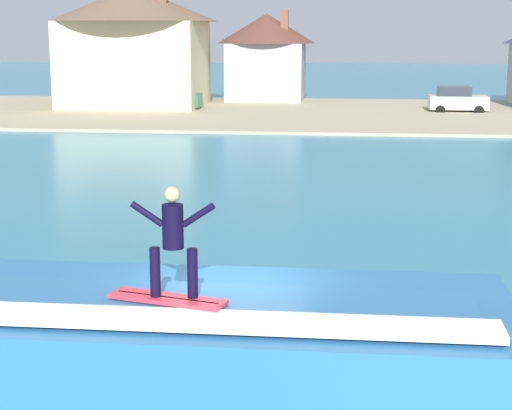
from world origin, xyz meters
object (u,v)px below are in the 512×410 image
Objects in this scene: house_small_cottage at (267,53)px; house_with_chimney at (134,40)px; surfer at (173,236)px; car_near_shore at (170,98)px; wave_crest at (219,341)px; surfboard at (168,299)px; car_far_shore at (457,100)px.

house_with_chimney is at bearing -143.78° from house_small_cottage.
house_with_chimney reaches higher than surfer.
house_small_cottage is (-3.93, 54.64, 1.18)m from surfer.
surfer is 47.48m from car_near_shore.
wave_crest is 2.24× the size of car_near_shore.
house_with_chimney is (-2.87, 1.73, 3.97)m from car_near_shore.
surfboard reaches higher than wave_crest.
surfer reaches higher than car_near_shore.
surfboard is at bearing -139.01° from wave_crest.
car_far_shore is 0.33× the size of house_with_chimney.
car_far_shore is 16.20m from house_small_cottage.
car_near_shore is at bearing -126.11° from house_small_cottage.
wave_crest is 54.33m from house_small_cottage.
surfer is 49.86m from house_with_chimney.
surfer is 54.79m from house_small_cottage.
surfboard is 0.48× the size of car_far_shore.
house_with_chimney is at bearing 148.90° from car_near_shore.
car_near_shore is at bearing 102.96° from wave_crest.
house_small_cottage reaches higher than car_near_shore.
surfboard is at bearing -85.99° from house_small_cottage.
wave_crest is at bearing -101.39° from car_far_shore.
house_small_cottage is at bearing 36.22° from house_with_chimney.
surfer reaches higher than wave_crest.
surfer is at bearing -135.44° from wave_crest.
car_near_shore and car_far_shore have the same top height.
car_near_shore is at bearing 101.98° from surfboard.
wave_crest is 5.47× the size of surfer.
house_small_cottage reaches higher than wave_crest.
house_with_chimney is at bearing 105.76° from wave_crest.
surfboard is 1.11× the size of surfer.
house_small_cottage is at bearing 94.12° from surfer.
surfboard is 0.16× the size of house_with_chimney.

